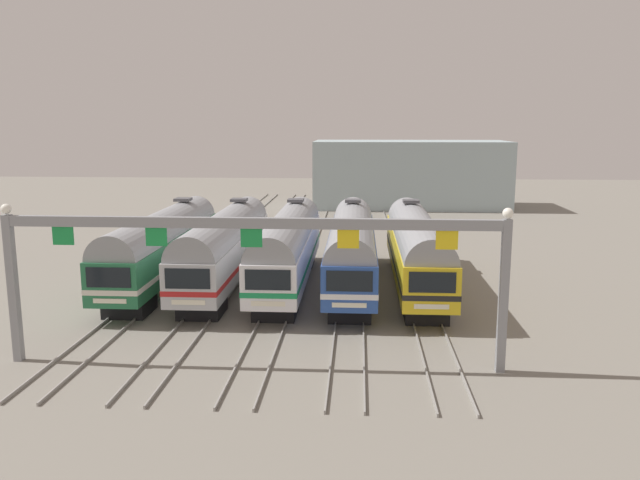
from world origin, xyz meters
name	(u,v)px	position (x,y,z in m)	size (l,w,h in m)	color
ground_plane	(288,287)	(0.00, 0.00, 0.00)	(160.00, 160.00, 0.00)	gray
track_bed	(309,238)	(0.00, 17.00, 0.07)	(17.63, 70.00, 0.15)	gray
commuter_train_green	(163,244)	(-8.06, 0.00, 2.69)	(2.88, 18.06, 5.05)	#236B42
commuter_train_stainless	(225,245)	(-4.03, 0.00, 2.69)	(2.88, 18.06, 5.05)	#B2B5BA
commuter_train_white	(288,245)	(0.00, 0.00, 2.69)	(2.88, 18.06, 5.05)	white
commuter_train_blue	(352,246)	(4.03, 0.00, 2.69)	(2.88, 18.06, 5.05)	#284C9E
commuter_train_yellow	(416,247)	(8.06, 0.00, 2.69)	(2.88, 18.06, 5.05)	gold
catenary_gantry	(252,247)	(0.00, -13.50, 5.24)	(21.36, 0.44, 6.97)	gray
maintenance_building	(410,174)	(10.69, 40.13, 4.05)	(23.45, 10.00, 8.10)	#9EB2B7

